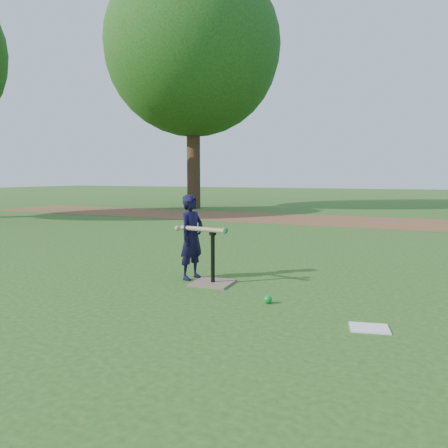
% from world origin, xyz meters
% --- Properties ---
extents(ground, '(80.00, 80.00, 0.00)m').
position_xyz_m(ground, '(0.00, 0.00, 0.00)').
color(ground, '#285116').
rests_on(ground, ground).
extents(dirt_strip, '(24.00, 3.00, 0.01)m').
position_xyz_m(dirt_strip, '(0.00, 7.50, 0.01)').
color(dirt_strip, brown).
rests_on(dirt_strip, ground).
extents(child, '(0.30, 0.40, 1.00)m').
position_xyz_m(child, '(-0.48, -0.09, 0.50)').
color(child, black).
rests_on(child, ground).
extents(wiffle_ball_ground, '(0.08, 0.08, 0.08)m').
position_xyz_m(wiffle_ball_ground, '(0.68, -0.68, 0.04)').
color(wiffle_ball_ground, '#0D9029').
rests_on(wiffle_ball_ground, ground).
extents(clipboard, '(0.34, 0.29, 0.01)m').
position_xyz_m(clipboard, '(1.64, -1.00, 0.01)').
color(clipboard, white).
rests_on(clipboard, ground).
extents(batting_tee, '(0.46, 0.46, 0.61)m').
position_xyz_m(batting_tee, '(-0.14, -0.21, 0.11)').
color(batting_tee, '#816852').
rests_on(batting_tee, ground).
extents(swing_action, '(0.63, 0.20, 0.08)m').
position_xyz_m(swing_action, '(-0.24, -0.22, 0.62)').
color(swing_action, tan).
rests_on(swing_action, ground).
extents(tree_left, '(6.40, 6.40, 9.08)m').
position_xyz_m(tree_left, '(-6.00, 10.00, 5.87)').
color(tree_left, '#382316').
rests_on(tree_left, ground).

